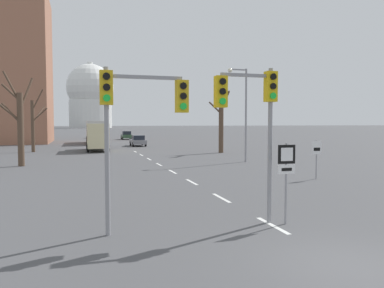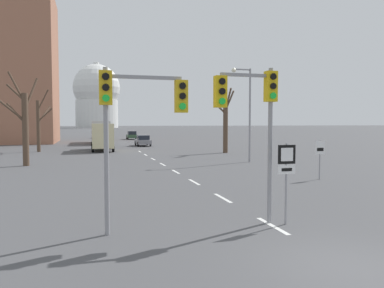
% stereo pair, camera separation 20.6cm
% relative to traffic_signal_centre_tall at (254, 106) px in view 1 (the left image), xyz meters
% --- Properties ---
extents(ground_plane, '(800.00, 800.00, 0.00)m').
position_rel_traffic_signal_centre_tall_xyz_m(ground_plane, '(0.52, -3.91, -3.76)').
color(ground_plane, '#4C4C4F').
extents(lane_stripe_0, '(0.16, 2.00, 0.01)m').
position_rel_traffic_signal_centre_tall_xyz_m(lane_stripe_0, '(0.52, -0.36, -3.75)').
color(lane_stripe_0, silver).
rests_on(lane_stripe_0, ground_plane).
extents(lane_stripe_1, '(0.16, 2.00, 0.01)m').
position_rel_traffic_signal_centre_tall_xyz_m(lane_stripe_1, '(0.52, 4.14, -3.75)').
color(lane_stripe_1, silver).
rests_on(lane_stripe_1, ground_plane).
extents(lane_stripe_2, '(0.16, 2.00, 0.01)m').
position_rel_traffic_signal_centre_tall_xyz_m(lane_stripe_2, '(0.52, 8.64, -3.75)').
color(lane_stripe_2, silver).
rests_on(lane_stripe_2, ground_plane).
extents(lane_stripe_3, '(0.16, 2.00, 0.01)m').
position_rel_traffic_signal_centre_tall_xyz_m(lane_stripe_3, '(0.52, 13.14, -3.75)').
color(lane_stripe_3, silver).
rests_on(lane_stripe_3, ground_plane).
extents(lane_stripe_4, '(0.16, 2.00, 0.01)m').
position_rel_traffic_signal_centre_tall_xyz_m(lane_stripe_4, '(0.52, 17.64, -3.75)').
color(lane_stripe_4, silver).
rests_on(lane_stripe_4, ground_plane).
extents(lane_stripe_5, '(0.16, 2.00, 0.01)m').
position_rel_traffic_signal_centre_tall_xyz_m(lane_stripe_5, '(0.52, 22.14, -3.75)').
color(lane_stripe_5, silver).
rests_on(lane_stripe_5, ground_plane).
extents(lane_stripe_6, '(0.16, 2.00, 0.01)m').
position_rel_traffic_signal_centre_tall_xyz_m(lane_stripe_6, '(0.52, 26.64, -3.75)').
color(lane_stripe_6, silver).
rests_on(lane_stripe_6, ground_plane).
extents(lane_stripe_7, '(0.16, 2.00, 0.01)m').
position_rel_traffic_signal_centre_tall_xyz_m(lane_stripe_7, '(0.52, 31.14, -3.75)').
color(lane_stripe_7, silver).
rests_on(lane_stripe_7, ground_plane).
extents(traffic_signal_centre_tall, '(2.05, 0.34, 4.96)m').
position_rel_traffic_signal_centre_tall_xyz_m(traffic_signal_centre_tall, '(0.00, 0.00, 0.00)').
color(traffic_signal_centre_tall, gray).
rests_on(traffic_signal_centre_tall, ground_plane).
extents(traffic_signal_near_left, '(2.56, 0.34, 4.79)m').
position_rel_traffic_signal_centre_tall_xyz_m(traffic_signal_near_left, '(-3.74, 0.05, -0.11)').
color(traffic_signal_near_left, gray).
rests_on(traffic_signal_near_left, ground_plane).
extents(route_sign_post, '(0.60, 0.08, 2.58)m').
position_rel_traffic_signal_centre_tall_xyz_m(route_sign_post, '(1.00, -0.32, -1.99)').
color(route_sign_post, gray).
rests_on(route_sign_post, ground_plane).
extents(speed_limit_sign, '(0.60, 0.08, 2.24)m').
position_rel_traffic_signal_centre_tall_xyz_m(speed_limit_sign, '(7.70, 7.69, -2.24)').
color(speed_limit_sign, gray).
rests_on(speed_limit_sign, ground_plane).
extents(street_lamp_right, '(1.69, 0.36, 7.64)m').
position_rel_traffic_signal_centre_tall_xyz_m(street_lamp_right, '(7.49, 17.54, 0.93)').
color(street_lamp_right, gray).
rests_on(street_lamp_right, ground_plane).
extents(sedan_near_left, '(1.84, 4.26, 1.64)m').
position_rel_traffic_signal_centre_tall_xyz_m(sedan_near_left, '(-2.45, 70.34, -2.92)').
color(sedan_near_left, '#B7B7BC').
rests_on(sedan_near_left, ground_plane).
extents(sedan_near_right, '(1.88, 4.55, 1.51)m').
position_rel_traffic_signal_centre_tall_xyz_m(sedan_near_right, '(2.31, 41.29, -2.98)').
color(sedan_near_right, slate).
rests_on(sedan_near_right, ground_plane).
extents(sedan_mid_centre, '(1.90, 4.06, 1.63)m').
position_rel_traffic_signal_centre_tall_xyz_m(sedan_mid_centre, '(3.14, 62.50, -2.95)').
color(sedan_mid_centre, '#2D4C33').
rests_on(sedan_mid_centre, ground_plane).
extents(city_bus, '(2.66, 10.80, 3.48)m').
position_rel_traffic_signal_centre_tall_xyz_m(city_bus, '(-3.18, 49.60, -1.71)').
color(city_bus, beige).
rests_on(city_bus, ground_plane).
extents(delivery_truck, '(2.44, 7.20, 3.14)m').
position_rel_traffic_signal_centre_tall_xyz_m(delivery_truck, '(-3.48, 33.62, -2.06)').
color(delivery_truck, '#333842').
rests_on(delivery_truck, ground_plane).
extents(bare_tree_left_near, '(2.67, 2.54, 7.07)m').
position_rel_traffic_signal_centre_tall_xyz_m(bare_tree_left_near, '(-9.64, 19.48, -0.56)').
color(bare_tree_left_near, brown).
rests_on(bare_tree_left_near, ground_plane).
extents(bare_tree_right_near, '(1.81, 1.91, 6.85)m').
position_rel_traffic_signal_centre_tall_xyz_m(bare_tree_right_near, '(9.21, 26.92, -0.64)').
color(bare_tree_right_near, brown).
rests_on(bare_tree_right_near, ground_plane).
extents(bare_tree_left_far, '(1.86, 3.29, 6.91)m').
position_rel_traffic_signal_centre_tall_xyz_m(bare_tree_left_far, '(-10.27, 33.80, -0.63)').
color(bare_tree_left_far, brown).
rests_on(bare_tree_left_far, ground_plane).
extents(capitol_dome, '(29.85, 29.85, 42.16)m').
position_rel_traffic_signal_centre_tall_xyz_m(capitol_dome, '(0.52, 240.26, 16.78)').
color(capitol_dome, silver).
rests_on(capitol_dome, ground_plane).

